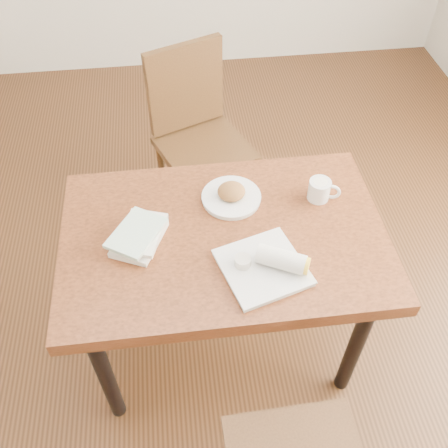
{
  "coord_description": "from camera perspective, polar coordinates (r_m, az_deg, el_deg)",
  "views": [
    {
      "loc": [
        -0.14,
        -1.17,
        2.1
      ],
      "look_at": [
        0.0,
        0.0,
        0.8
      ],
      "focal_mm": 40.0,
      "sensor_mm": 36.0,
      "label": 1
    }
  ],
  "objects": [
    {
      "name": "ground",
      "position": [
        2.41,
        0.0,
        -12.96
      ],
      "size": [
        4.0,
        5.0,
        0.01
      ],
      "primitive_type": "cube",
      "color": "#472814",
      "rests_on": "ground"
    },
    {
      "name": "coffee_mug",
      "position": [
        1.92,
        10.95,
        3.88
      ],
      "size": [
        0.12,
        0.08,
        0.08
      ],
      "color": "white",
      "rests_on": "table"
    },
    {
      "name": "plate_scone",
      "position": [
        1.89,
        0.85,
        3.3
      ],
      "size": [
        0.23,
        0.23,
        0.07
      ],
      "color": "white",
      "rests_on": "table"
    },
    {
      "name": "book_stack",
      "position": [
        1.77,
        -9.67,
        -1.28
      ],
      "size": [
        0.23,
        0.25,
        0.05
      ],
      "color": "white",
      "rests_on": "table"
    },
    {
      "name": "table",
      "position": [
        1.86,
        0.0,
        -2.87
      ],
      "size": [
        1.17,
        0.76,
        0.75
      ],
      "color": "brown",
      "rests_on": "ground"
    },
    {
      "name": "chair_far",
      "position": [
        2.58,
        -3.12,
        10.84
      ],
      "size": [
        0.55,
        0.55,
        0.95
      ],
      "color": "#432B13",
      "rests_on": "ground"
    },
    {
      "name": "plate_burrito",
      "position": [
        1.67,
        5.13,
        -4.66
      ],
      "size": [
        0.33,
        0.33,
        0.09
      ],
      "color": "white",
      "rests_on": "table"
    }
  ]
}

